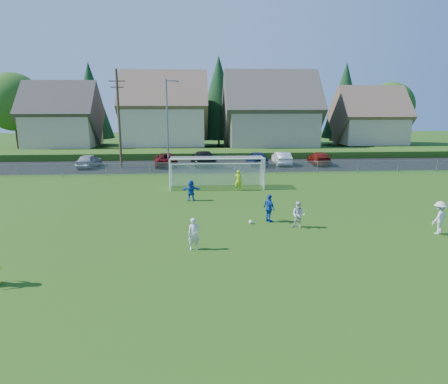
{
  "coord_description": "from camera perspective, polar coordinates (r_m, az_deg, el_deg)",
  "views": [
    {
      "loc": [
        -1.64,
        -15.28,
        6.58
      ],
      "look_at": [
        0.0,
        8.0,
        1.4
      ],
      "focal_mm": 32.0,
      "sensor_mm": 36.0,
      "label": 1
    }
  ],
  "objects": [
    {
      "name": "ground",
      "position": [
        16.71,
        1.96,
        -10.68
      ],
      "size": [
        160.0,
        160.0,
        0.0
      ],
      "primitive_type": "plane",
      "color": "#193D0C",
      "rests_on": "ground"
    },
    {
      "name": "asphalt_lot",
      "position": [
        43.31,
        -1.82,
        3.78
      ],
      "size": [
        60.0,
        60.0,
        0.0
      ],
      "primitive_type": "plane",
      "color": "black",
      "rests_on": "ground"
    },
    {
      "name": "grass_embankment",
      "position": [
        50.68,
        -2.15,
        5.5
      ],
      "size": [
        70.0,
        6.0,
        0.8
      ],
      "primitive_type": "cube",
      "color": "#1E420F",
      "rests_on": "ground"
    },
    {
      "name": "soccer_ball",
      "position": [
        22.43,
        3.83,
        -4.28
      ],
      "size": [
        0.22,
        0.22,
        0.22
      ],
      "primitive_type": "sphere",
      "color": "white",
      "rests_on": "ground"
    },
    {
      "name": "player_white_a",
      "position": [
        18.4,
        -4.33,
        -6.01
      ],
      "size": [
        0.6,
        0.44,
        1.49
      ],
      "primitive_type": "imported",
      "rotation": [
        0.0,
        0.0,
        0.17
      ],
      "color": "silver",
      "rests_on": "ground"
    },
    {
      "name": "player_white_b",
      "position": [
        21.86,
        10.59,
        -3.24
      ],
      "size": [
        0.88,
        0.82,
        1.45
      ],
      "primitive_type": "imported",
      "rotation": [
        0.0,
        0.0,
        -0.5
      ],
      "color": "silver",
      "rests_on": "ground"
    },
    {
      "name": "player_white_c",
      "position": [
        23.3,
        28.39,
        -3.24
      ],
      "size": [
        1.28,
        1.13,
        1.72
      ],
      "primitive_type": "imported",
      "rotation": [
        0.0,
        0.0,
        3.71
      ],
      "color": "silver",
      "rests_on": "ground"
    },
    {
      "name": "player_blue_a",
      "position": [
        22.71,
        6.48,
        -2.33
      ],
      "size": [
        0.76,
        1.0,
        1.58
      ],
      "primitive_type": "imported",
      "rotation": [
        0.0,
        0.0,
        2.03
      ],
      "color": "#123FAA",
      "rests_on": "ground"
    },
    {
      "name": "player_blue_b",
      "position": [
        27.62,
        -4.73,
        0.23
      ],
      "size": [
        1.35,
        0.46,
        1.45
      ],
      "primitive_type": "imported",
      "rotation": [
        0.0,
        0.0,
        3.12
      ],
      "color": "#123FAA",
      "rests_on": "ground"
    },
    {
      "name": "goalkeeper",
      "position": [
        30.74,
        2.06,
        1.68
      ],
      "size": [
        0.66,
        0.51,
        1.61
      ],
      "primitive_type": "imported",
      "rotation": [
        0.0,
        0.0,
        2.91
      ],
      "color": "#B2DE1A",
      "rests_on": "ground"
    },
    {
      "name": "car_a",
      "position": [
        44.39,
        -18.74,
        4.25
      ],
      "size": [
        2.11,
        4.32,
        1.42
      ],
      "primitive_type": "imported",
      "rotation": [
        0.0,
        0.0,
        3.03
      ],
      "color": "#A0A2A7",
      "rests_on": "ground"
    },
    {
      "name": "car_c",
      "position": [
        43.49,
        -8.32,
        4.62
      ],
      "size": [
        2.81,
        5.28,
        1.41
      ],
      "primitive_type": "imported",
      "rotation": [
        0.0,
        0.0,
        3.24
      ],
      "color": "#5F0A0E",
      "rests_on": "ground"
    },
    {
      "name": "car_d",
      "position": [
        43.19,
        -2.98,
        4.82
      ],
      "size": [
        2.93,
        5.81,
        1.62
      ],
      "primitive_type": "imported",
      "rotation": [
        0.0,
        0.0,
        3.26
      ],
      "color": "black",
      "rests_on": "ground"
    },
    {
      "name": "car_e",
      "position": [
        43.64,
        4.72,
        4.81
      ],
      "size": [
        2.04,
        4.57,
        1.53
      ],
      "primitive_type": "imported",
      "rotation": [
        0.0,
        0.0,
        3.19
      ],
      "color": "#141F48",
      "rests_on": "ground"
    },
    {
      "name": "car_f",
      "position": [
        44.4,
        8.23,
        4.8
      ],
      "size": [
        1.59,
        4.38,
        1.44
      ],
      "primitive_type": "imported",
      "rotation": [
        0.0,
        0.0,
        3.13
      ],
      "color": "silver",
      "rests_on": "ground"
    },
    {
      "name": "car_g",
      "position": [
        45.43,
        13.43,
        4.72
      ],
      "size": [
        2.28,
        4.86,
        1.37
      ],
      "primitive_type": "imported",
      "rotation": [
        0.0,
        0.0,
        3.06
      ],
      "color": "maroon",
      "rests_on": "ground"
    },
    {
      "name": "soccer_goal",
      "position": [
        31.76,
        -1.02,
        3.54
      ],
      "size": [
        7.42,
        1.9,
        2.5
      ],
      "color": "white",
      "rests_on": "ground"
    },
    {
      "name": "chainlink_fence",
      "position": [
        37.78,
        -1.49,
        3.45
      ],
      "size": [
        52.06,
        0.06,
        1.2
      ],
      "color": "gray",
      "rests_on": "ground"
    },
    {
      "name": "streetlight",
      "position": [
        41.41,
        -8.03,
        9.99
      ],
      "size": [
        1.38,
        0.18,
        9.0
      ],
      "color": "slate",
      "rests_on": "ground"
    },
    {
      "name": "utility_pole",
      "position": [
        43.03,
        -14.79,
        10.2
      ],
      "size": [
        1.6,
        0.26,
        10.0
      ],
      "color": "#473321",
      "rests_on": "ground"
    },
    {
      "name": "houses_row",
      "position": [
        57.86,
        -0.46,
        13.26
      ],
      "size": [
        53.9,
        11.45,
        13.27
      ],
      "color": "tan",
      "rests_on": "ground"
    },
    {
      "name": "tree_row",
      "position": [
        64.07,
        -1.67,
        12.8
      ],
      "size": [
        65.98,
        12.36,
        13.8
      ],
      "color": "#382616",
      "rests_on": "ground"
    }
  ]
}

